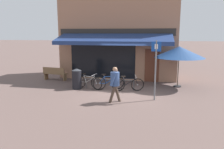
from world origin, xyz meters
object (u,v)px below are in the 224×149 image
object	(u,v)px
bicycle_blue	(109,82)
bicycle_silver	(88,82)
park_bench	(55,73)
litter_bin	(77,79)
parking_sign	(156,64)
bicycle_black	(128,84)
pedestrian_adult	(115,81)
cafe_parasol	(179,52)

from	to	relation	value
bicycle_blue	bicycle_silver	bearing A→B (deg)	158.48
park_bench	litter_bin	bearing A→B (deg)	-32.31
litter_bin	parking_sign	xyz separation A→B (m)	(4.30, -1.31, 1.10)
litter_bin	bicycle_silver	bearing A→B (deg)	14.17
bicycle_silver	litter_bin	world-z (taller)	litter_bin
bicycle_silver	bicycle_blue	size ratio (longest dim) A/B	1.05
bicycle_black	parking_sign	distance (m)	2.35
bicycle_silver	bicycle_blue	distance (m)	1.16
bicycle_silver	pedestrian_adult	world-z (taller)	pedestrian_adult
bicycle_silver	park_bench	bearing A→B (deg)	166.82
bicycle_black	parking_sign	world-z (taller)	parking_sign
cafe_parasol	litter_bin	bearing A→B (deg)	-164.27
litter_bin	cafe_parasol	size ratio (longest dim) A/B	0.40
parking_sign	cafe_parasol	world-z (taller)	parking_sign
bicycle_blue	park_bench	size ratio (longest dim) A/B	1.02
bicycle_silver	parking_sign	xyz separation A→B (m)	(3.68, -1.46, 1.29)
bicycle_black	pedestrian_adult	bearing A→B (deg)	-113.58
bicycle_black	litter_bin	size ratio (longest dim) A/B	1.50
pedestrian_adult	park_bench	xyz separation A→B (m)	(-4.77, 3.86, -0.52)
bicycle_blue	pedestrian_adult	bearing A→B (deg)	-95.48
parking_sign	bicycle_black	bearing A→B (deg)	136.42
bicycle_blue	bicycle_black	bearing A→B (deg)	-33.58
litter_bin	park_bench	distance (m)	2.92
bicycle_blue	bicycle_black	xyz separation A→B (m)	(1.10, -0.17, -0.01)
bicycle_silver	parking_sign	bearing A→B (deg)	-3.64
bicycle_blue	litter_bin	size ratio (longest dim) A/B	1.46
bicycle_silver	bicycle_black	xyz separation A→B (m)	(2.26, -0.11, -0.01)
bicycle_blue	parking_sign	size ratio (longest dim) A/B	0.60
bicycle_blue	park_bench	xyz separation A→B (m)	(-4.01, 1.66, 0.07)
pedestrian_adult	park_bench	distance (m)	6.16
bicycle_silver	park_bench	size ratio (longest dim) A/B	1.08
bicycle_blue	pedestrian_adult	distance (m)	2.40
pedestrian_adult	cafe_parasol	bearing A→B (deg)	39.41
litter_bin	cafe_parasol	world-z (taller)	cafe_parasol
pedestrian_adult	bicycle_silver	bearing A→B (deg)	122.21
bicycle_blue	parking_sign	xyz separation A→B (m)	(2.52, -1.52, 1.29)
bicycle_silver	bicycle_blue	world-z (taller)	bicycle_blue
cafe_parasol	park_bench	xyz separation A→B (m)	(-7.83, 0.30, -1.56)
parking_sign	cafe_parasol	size ratio (longest dim) A/B	0.98
park_bench	pedestrian_adult	bearing A→B (deg)	-31.21
bicycle_blue	park_bench	world-z (taller)	bicycle_blue
bicycle_silver	cafe_parasol	bearing A→B (deg)	33.92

